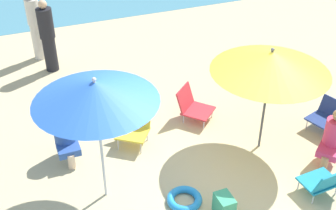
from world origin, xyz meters
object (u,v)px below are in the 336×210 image
object	(u,v)px
umbrella_yellow	(271,62)
beach_chair_b	(192,105)
beach_bag	(224,206)
beach_chair_f	(325,181)
person_c	(35,25)
beach_chair_d	(328,116)
person_a	(65,134)
beach_chair_a	(134,125)
umbrella_blue	(95,92)
person_b	(333,136)
swim_ring	(184,199)
person_d	(48,36)

from	to	relation	value
umbrella_yellow	beach_chair_b	bearing A→B (deg)	121.91
beach_bag	beach_chair_f	bearing A→B (deg)	-8.23
person_c	beach_chair_d	bearing A→B (deg)	28.78
beach_chair_f	person_a	size ratio (longest dim) A/B	0.64
umbrella_yellow	beach_chair_a	bearing A→B (deg)	154.75
umbrella_blue	person_b	xyz separation A→B (m)	(3.62, -0.57, -1.33)
umbrella_yellow	person_a	size ratio (longest dim) A/B	1.98
umbrella_blue	beach_chair_a	xyz separation A→B (m)	(0.81, 1.07, -1.48)
beach_chair_a	person_b	size ratio (longest dim) A/B	0.77
beach_chair_d	swim_ring	distance (m)	3.19
beach_chair_b	beach_bag	xyz separation A→B (m)	(-0.55, -2.34, -0.13)
beach_chair_b	person_a	size ratio (longest dim) A/B	0.83
person_c	swim_ring	xyz separation A→B (m)	(1.32, -5.47, -0.76)
beach_chair_a	person_c	bearing A→B (deg)	-128.09
beach_chair_d	person_b	size ratio (longest dim) A/B	0.71
beach_chair_f	person_c	world-z (taller)	person_c
beach_chair_a	person_d	bearing A→B (deg)	-127.72
swim_ring	beach_bag	size ratio (longest dim) A/B	1.54
beach_chair_b	person_c	distance (m)	4.26
person_a	person_d	xyz separation A→B (m)	(0.25, 3.13, 0.33)
umbrella_yellow	beach_chair_d	world-z (taller)	umbrella_yellow
beach_chair_a	person_c	world-z (taller)	person_c
person_c	beach_chair_f	bearing A→B (deg)	14.06
umbrella_yellow	beach_chair_f	xyz separation A→B (m)	(0.24, -1.38, -1.34)
person_a	beach_bag	size ratio (longest dim) A/B	2.79
beach_chair_b	person_b	size ratio (longest dim) A/B	0.82
beach_chair_b	swim_ring	distance (m)	2.17
beach_chair_a	person_a	world-z (taller)	person_a
person_b	swim_ring	size ratio (longest dim) A/B	1.84
beach_chair_f	beach_chair_d	bearing A→B (deg)	-43.77
person_b	person_c	size ratio (longest dim) A/B	0.59
beach_chair_d	umbrella_blue	bearing A→B (deg)	-15.26
beach_chair_b	beach_chair_d	xyz separation A→B (m)	(2.12, -1.20, -0.00)
person_b	beach_chair_b	bearing A→B (deg)	-86.98
beach_chair_b	umbrella_blue	bearing A→B (deg)	-98.67
beach_chair_a	person_d	xyz separation A→B (m)	(-0.92, 3.14, 0.46)
person_a	person_c	bearing A→B (deg)	178.76
umbrella_yellow	swim_ring	world-z (taller)	umbrella_yellow
beach_chair_b	person_c	size ratio (longest dim) A/B	0.48
beach_chair_f	beach_bag	xyz separation A→B (m)	(-1.53, 0.22, -0.14)
beach_chair_a	person_d	distance (m)	3.31
person_c	person_d	world-z (taller)	person_c
umbrella_yellow	beach_chair_f	distance (m)	1.94
beach_chair_f	person_c	xyz separation A→B (m)	(-3.27, 6.12, 0.51)
beach_chair_b	beach_chair_f	size ratio (longest dim) A/B	1.30
beach_chair_a	person_a	xyz separation A→B (m)	(-1.16, 0.01, 0.14)
person_d	umbrella_yellow	bearing A→B (deg)	-71.10
umbrella_blue	beach_chair_f	world-z (taller)	umbrella_blue
beach_chair_d	person_d	world-z (taller)	person_d
person_a	swim_ring	bearing A→B (deg)	39.83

